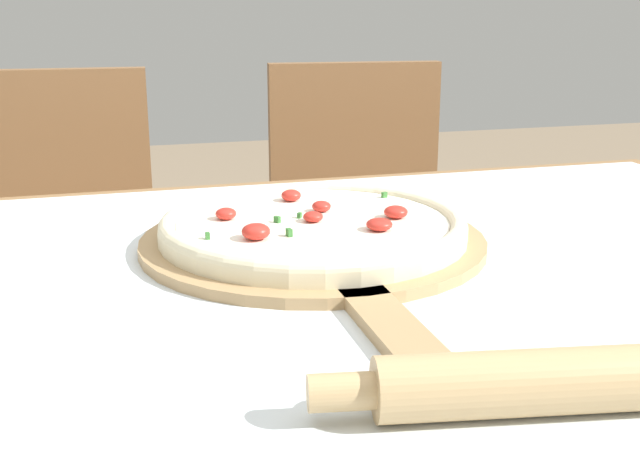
# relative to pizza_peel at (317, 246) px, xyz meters

# --- Properties ---
(dining_table) EXTENTS (1.43, 0.99, 0.73)m
(dining_table) POSITION_rel_pizza_peel_xyz_m (-0.01, -0.11, -0.10)
(dining_table) COLOR olive
(dining_table) RESTS_ON ground_plane
(towel_cloth) EXTENTS (1.35, 0.91, 0.00)m
(towel_cloth) POSITION_rel_pizza_peel_xyz_m (-0.01, -0.11, -0.01)
(towel_cloth) COLOR silver
(towel_cloth) RESTS_ON dining_table
(pizza_peel) EXTENTS (0.39, 0.57, 0.01)m
(pizza_peel) POSITION_rel_pizza_peel_xyz_m (0.00, 0.00, 0.00)
(pizza_peel) COLOR tan
(pizza_peel) RESTS_ON towel_cloth
(pizza) EXTENTS (0.35, 0.35, 0.04)m
(pizza) POSITION_rel_pizza_peel_xyz_m (-0.00, 0.02, 0.02)
(pizza) COLOR beige
(pizza) RESTS_ON pizza_peel
(rolling_pin) EXTENTS (0.40, 0.10, 0.05)m
(rolling_pin) POSITION_rel_pizza_peel_xyz_m (0.09, -0.40, 0.02)
(rolling_pin) COLOR tan
(rolling_pin) RESTS_ON towel_cloth
(chair_left) EXTENTS (0.42, 0.42, 0.87)m
(chair_left) POSITION_rel_pizza_peel_xyz_m (-0.32, 0.77, -0.24)
(chair_left) COLOR brown
(chair_left) RESTS_ON ground_plane
(chair_right) EXTENTS (0.44, 0.44, 0.87)m
(chair_right) POSITION_rel_pizza_peel_xyz_m (0.31, 0.77, -0.24)
(chair_right) COLOR brown
(chair_right) RESTS_ON ground_plane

